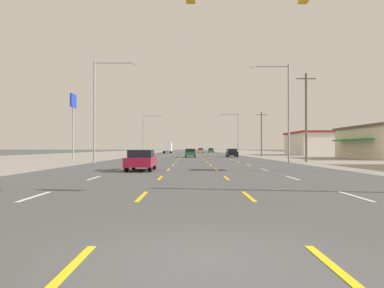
% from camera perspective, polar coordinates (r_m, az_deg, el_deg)
% --- Properties ---
extents(ground_plane, '(572.00, 572.00, 0.00)m').
position_cam_1_polar(ground_plane, '(71.27, -0.17, -1.89)').
color(ground_plane, '#4C4C4F').
extents(lot_apron_left, '(28.00, 440.00, 0.01)m').
position_cam_1_polar(lot_apron_left, '(75.39, -19.34, -1.78)').
color(lot_apron_left, gray).
rests_on(lot_apron_left, ground).
extents(lot_apron_right, '(28.00, 440.00, 0.01)m').
position_cam_1_polar(lot_apron_right, '(75.50, 18.98, -1.78)').
color(lot_apron_right, gray).
rests_on(lot_apron_right, ground).
extents(lane_markings, '(10.64, 227.60, 0.01)m').
position_cam_1_polar(lane_markings, '(109.77, -0.21, -1.43)').
color(lane_markings, white).
rests_on(lane_markings, ground).
extents(signal_span_wire, '(26.79, 0.52, 8.71)m').
position_cam_1_polar(signal_span_wire, '(12.71, 1.42, 15.23)').
color(signal_span_wire, brown).
rests_on(signal_span_wire, ground).
extents(sedan_inner_left_nearest, '(1.80, 4.50, 1.46)m').
position_cam_1_polar(sedan_inner_left_nearest, '(26.48, -7.74, -2.41)').
color(sedan_inner_left_nearest, maroon).
rests_on(sedan_inner_left_nearest, ground).
extents(sedan_center_turn_near, '(1.80, 4.50, 1.46)m').
position_cam_1_polar(sedan_center_turn_near, '(63.90, -0.27, -1.36)').
color(sedan_center_turn_near, '#235B2D').
rests_on(sedan_center_turn_near, ground).
extents(sedan_far_right_mid, '(1.80, 4.50, 1.46)m').
position_cam_1_polar(sedan_far_right_mid, '(65.61, 6.07, -1.33)').
color(sedan_far_right_mid, black).
rests_on(sedan_far_right_mid, ground).
extents(box_truck_far_left_midfar, '(2.40, 7.20, 3.23)m').
position_cam_1_polar(box_truck_far_left_midfar, '(112.76, -3.74, -0.48)').
color(box_truck_far_left_midfar, silver).
rests_on(box_truck_far_left_midfar, ground).
extents(hatchback_inner_right_far, '(1.72, 3.90, 1.54)m').
position_cam_1_polar(hatchback_inner_right_far, '(127.76, 1.30, -0.97)').
color(hatchback_inner_right_far, '#B28C33').
rests_on(hatchback_inner_right_far, ground).
extents(hatchback_far_right_farther, '(1.72, 3.90, 1.54)m').
position_cam_1_polar(hatchback_far_right_farther, '(129.14, 2.87, -0.96)').
color(hatchback_far_right_farther, '#235B2D').
rests_on(hatchback_far_right_farther, ground).
extents(storefront_right_row_2, '(8.79, 16.47, 5.22)m').
position_cam_1_polar(storefront_right_row_2, '(88.99, 17.71, 0.09)').
color(storefront_right_row_2, silver).
rests_on(storefront_right_row_2, ground).
extents(pole_sign_left_row_1, '(0.24, 2.36, 9.41)m').
position_cam_1_polar(pole_sign_left_row_1, '(57.16, -17.63, 5.13)').
color(pole_sign_left_row_1, gray).
rests_on(pole_sign_left_row_1, ground).
extents(streetlight_left_row_0, '(4.62, 0.26, 10.73)m').
position_cam_1_polar(streetlight_left_row_0, '(40.37, -14.03, 5.98)').
color(streetlight_left_row_0, gray).
rests_on(streetlight_left_row_0, ground).
extents(streetlight_right_row_0, '(4.20, 0.26, 10.37)m').
position_cam_1_polar(streetlight_right_row_0, '(40.44, 13.96, 5.63)').
color(streetlight_right_row_0, gray).
rests_on(streetlight_right_row_0, ground).
extents(streetlight_left_row_1, '(4.64, 0.26, 8.72)m').
position_cam_1_polar(streetlight_left_row_1, '(80.49, -7.04, 1.94)').
color(streetlight_left_row_1, gray).
rests_on(streetlight_left_row_1, ground).
extents(streetlight_right_row_1, '(4.37, 0.26, 9.03)m').
position_cam_1_polar(streetlight_right_row_1, '(80.55, 6.72, 2.03)').
color(streetlight_right_row_1, gray).
rests_on(streetlight_right_row_1, ground).
extents(utility_pole_right_row_0, '(2.20, 0.26, 10.10)m').
position_cam_1_polar(utility_pole_right_row_0, '(44.63, 17.00, 4.12)').
color(utility_pole_right_row_0, brown).
rests_on(utility_pole_right_row_0, ground).
extents(utility_pole_right_row_1, '(2.20, 0.26, 8.84)m').
position_cam_1_polar(utility_pole_right_row_1, '(76.29, 10.54, 1.67)').
color(utility_pole_right_row_1, brown).
rests_on(utility_pole_right_row_1, ground).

